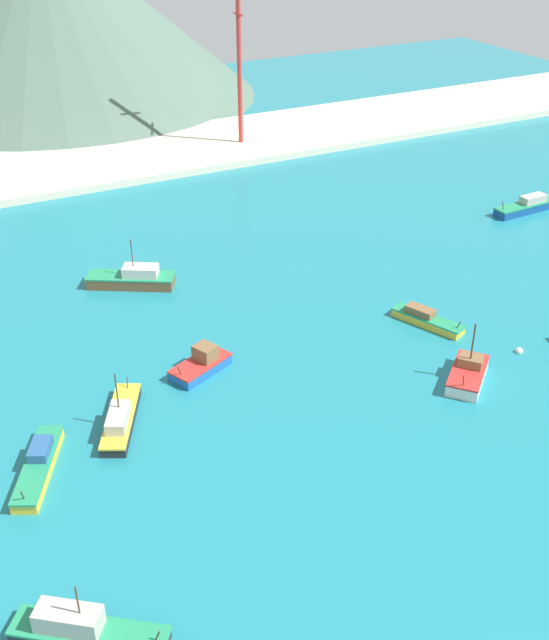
{
  "coord_description": "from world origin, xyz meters",
  "views": [
    {
      "loc": [
        -28.81,
        -20.73,
        45.46
      ],
      "look_at": [
        5.99,
        47.93,
        0.27
      ],
      "focal_mm": 44.27,
      "sensor_mm": 36.0,
      "label": 1
    }
  ],
  "objects": [
    {
      "name": "fishing_boat_2",
      "position": [
        54.05,
        59.89,
        0.88
      ],
      "size": [
        10.75,
        2.93,
        2.66
      ],
      "color": "#14478C",
      "rests_on": "ground"
    },
    {
      "name": "fishing_boat_9",
      "position": [
        -15.26,
        37.45,
        0.84
      ],
      "size": [
        6.53,
        9.97,
        5.89
      ],
      "color": "#232328",
      "rests_on": "ground"
    },
    {
      "name": "ground",
      "position": [
        0.0,
        30.0,
        -0.25
      ],
      "size": [
        260.0,
        280.0,
        0.5
      ],
      "color": "teal"
    },
    {
      "name": "beach_strip",
      "position": [
        0.0,
        108.89,
        0.6
      ],
      "size": [
        247.0,
        24.72,
        1.2
      ],
      "primitive_type": "cube",
      "color": "beige",
      "rests_on": "ground"
    },
    {
      "name": "fishing_boat_6",
      "position": [
        -5.54,
        63.61,
        1.02
      ],
      "size": [
        10.8,
        8.0,
        6.24
      ],
      "color": "brown",
      "rests_on": "ground"
    },
    {
      "name": "radio_tower",
      "position": [
        28.65,
        106.02,
        18.9
      ],
      "size": [
        3.71,
        2.96,
        37.05
      ],
      "color": "#B7332D",
      "rests_on": "ground"
    },
    {
      "name": "fishing_boat_8",
      "position": [
        -5.16,
        42.43,
        0.9
      ],
      "size": [
        7.26,
        5.42,
        2.75
      ],
      "color": "#1E5BA8",
      "rests_on": "ground"
    },
    {
      "name": "fishing_boat_11",
      "position": [
        21.03,
        39.78,
        0.68
      ],
      "size": [
        5.17,
        8.68,
        1.95
      ],
      "color": "gold",
      "rests_on": "ground"
    },
    {
      "name": "fishing_boat_10",
      "position": [
        -23.4,
        34.5,
        0.73
      ],
      "size": [
        6.48,
        10.18,
        2.27
      ],
      "color": "gold",
      "rests_on": "ground"
    },
    {
      "name": "hill_central",
      "position": [
        8.01,
        156.68,
        17.89
      ],
      "size": [
        86.12,
        86.12,
        35.79
      ],
      "color": "#4C6656",
      "rests_on": "ground"
    },
    {
      "name": "fishing_boat_1",
      "position": [
        -24.45,
        16.2,
        0.95
      ],
      "size": [
        10.19,
        8.54,
        5.07
      ],
      "color": "#232328",
      "rests_on": "ground"
    },
    {
      "name": "buoy_1",
      "position": [
        26.36,
        30.48,
        0.15
      ],
      "size": [
        0.84,
        0.84,
        0.84
      ],
      "color": "silver",
      "rests_on": "ground"
    },
    {
      "name": "fishing_boat_0",
      "position": [
        18.02,
        28.77,
        0.88
      ],
      "size": [
        7.36,
        6.98,
        6.44
      ],
      "color": "silver",
      "rests_on": "ground"
    }
  ]
}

